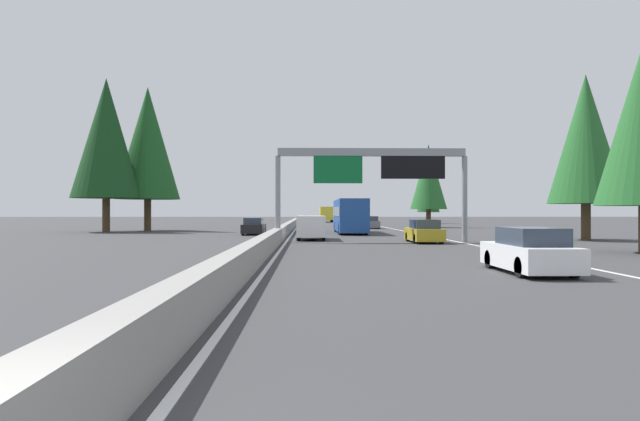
{
  "coord_description": "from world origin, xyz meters",
  "views": [
    {
      "loc": [
        -2.77,
        -1.69,
        1.97
      ],
      "look_at": [
        62.82,
        -3.1,
        2.14
      ],
      "focal_mm": 31.18,
      "sensor_mm": 36.0,
      "label": 1
    }
  ],
  "objects": [
    {
      "name": "sedan_far_center",
      "position": [
        32.74,
        -9.15,
        0.68
      ],
      "size": [
        4.4,
        1.8,
        1.47
      ],
      "color": "#AD931E",
      "rests_on": "ground"
    },
    {
      "name": "bus_distant_b",
      "position": [
        48.72,
        -5.56,
        1.72
      ],
      "size": [
        11.5,
        2.55,
        3.1
      ],
      "color": "#1E4793",
      "rests_on": "ground"
    },
    {
      "name": "shoulder_stripe_right",
      "position": [
        70.0,
        -11.52,
        0.01
      ],
      "size": [
        160.0,
        0.16,
        0.01
      ],
      "primitive_type": "cube",
      "color": "silver",
      "rests_on": "ground"
    },
    {
      "name": "box_truck_near_center",
      "position": [
        104.88,
        -5.19,
        1.61
      ],
      "size": [
        8.5,
        2.4,
        2.95
      ],
      "color": "gold",
      "rests_on": "ground"
    },
    {
      "name": "conifer_left_mid",
      "position": [
        55.42,
        15.05,
        9.14
      ],
      "size": [
        6.61,
        6.61,
        15.02
      ],
      "color": "#4C3823",
      "rests_on": "ground"
    },
    {
      "name": "sign_gantry_overhead",
      "position": [
        33.58,
        -6.04,
        4.89
      ],
      "size": [
        0.5,
        12.68,
        6.14
      ],
      "color": "gray",
      "rests_on": "ground"
    },
    {
      "name": "conifer_left_near",
      "position": [
        52.16,
        18.16,
        9.22
      ],
      "size": [
        6.67,
        6.67,
        15.15
      ],
      "color": "#4C3823",
      "rests_on": "ground"
    },
    {
      "name": "conifer_right_mid",
      "position": [
        67.43,
        -17.0,
        6.42
      ],
      "size": [
        4.65,
        4.65,
        10.57
      ],
      "color": "#4C3823",
      "rests_on": "ground"
    },
    {
      "name": "minivan_mid_right",
      "position": [
        36.54,
        -1.88,
        0.95
      ],
      "size": [
        5.0,
        1.95,
        1.69
      ],
      "color": "white",
      "rests_on": "ground"
    },
    {
      "name": "sedan_distant_a",
      "position": [
        14.99,
        -8.84,
        0.68
      ],
      "size": [
        4.4,
        1.8,
        1.47
      ],
      "color": "white",
      "rests_on": "ground"
    },
    {
      "name": "median_barrier",
      "position": [
        80.0,
        0.3,
        0.45
      ],
      "size": [
        180.0,
        0.56,
        0.9
      ],
      "primitive_type": "cube",
      "color": "gray",
      "rests_on": "ground"
    },
    {
      "name": "conifer_right_near",
      "position": [
        35.62,
        -21.13,
        7.07
      ],
      "size": [
        5.12,
        5.12,
        11.63
      ],
      "color": "#4C3823",
      "rests_on": "ground"
    },
    {
      "name": "conifer_right_far",
      "position": [
        92.2,
        -22.37,
        5.32
      ],
      "size": [
        3.86,
        3.86,
        8.76
      ],
      "color": "#4C3823",
      "rests_on": "ground"
    },
    {
      "name": "oncoming_near",
      "position": [
        45.25,
        3.0,
        0.68
      ],
      "size": [
        4.4,
        1.8,
        1.47
      ],
      "rotation": [
        0.0,
        0.0,
        3.14
      ],
      "color": "black",
      "rests_on": "ground"
    },
    {
      "name": "ground_plane",
      "position": [
        60.0,
        0.0,
        0.0
      ],
      "size": [
        320.0,
        320.0,
        0.0
      ],
      "primitive_type": "plane",
      "color": "#38383A"
    },
    {
      "name": "shoulder_stripe_median",
      "position": [
        70.0,
        -0.25,
        0.01
      ],
      "size": [
        160.0,
        0.16,
        0.01
      ],
      "primitive_type": "cube",
      "color": "silver",
      "rests_on": "ground"
    },
    {
      "name": "sedan_mid_left",
      "position": [
        119.34,
        -9.21,
        0.68
      ],
      "size": [
        4.4,
        1.8,
        1.47
      ],
      "color": "#AD931E",
      "rests_on": "ground"
    },
    {
      "name": "pickup_far_left",
      "position": [
        128.48,
        -8.99,
        0.91
      ],
      "size": [
        5.6,
        2.0,
        1.86
      ],
      "color": "maroon",
      "rests_on": "ground"
    },
    {
      "name": "sedan_mid_center",
      "position": [
        62.67,
        -9.06,
        0.68
      ],
      "size": [
        4.4,
        1.8,
        1.47
      ],
      "color": "slate",
      "rests_on": "ground"
    }
  ]
}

